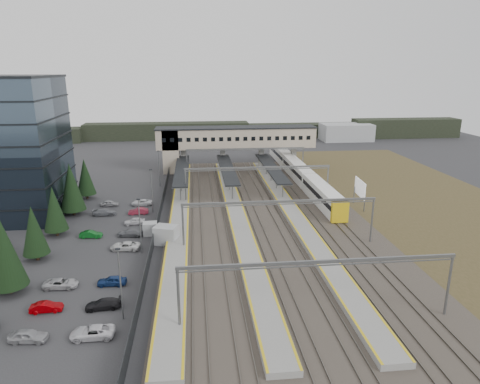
{
  "coord_description": "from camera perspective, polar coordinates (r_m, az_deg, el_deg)",
  "views": [
    {
      "loc": [
        0.05,
        -65.64,
        25.43
      ],
      "look_at": [
        7.85,
        7.8,
        4.0
      ],
      "focal_mm": 32.0,
      "sensor_mm": 36.0,
      "label": 1
    }
  ],
  "objects": [
    {
      "name": "canopies",
      "position": [
        95.36,
        -1.73,
        3.14
      ],
      "size": [
        23.1,
        30.0,
        3.28
      ],
      "color": "black",
      "rests_on": "ground"
    },
    {
      "name": "lampposts",
      "position": [
        70.6,
        -12.33,
        -1.59
      ],
      "size": [
        0.5,
        53.25,
        8.07
      ],
      "color": "slate",
      "rests_on": "ground"
    },
    {
      "name": "footbridge",
      "position": [
        109.32,
        -1.99,
        6.96
      ],
      "size": [
        40.4,
        6.4,
        11.2
      ],
      "color": "tan",
      "rests_on": "ground"
    },
    {
      "name": "relay_cabin_far",
      "position": [
        69.35,
        -11.89,
        -4.8
      ],
      "size": [
        2.29,
        1.95,
        2.01
      ],
      "color": "#A1A3A6",
      "rests_on": "ground"
    },
    {
      "name": "gantries",
      "position": [
        72.33,
        3.67,
        0.56
      ],
      "size": [
        28.4,
        62.28,
        7.17
      ],
      "color": "slate",
      "rests_on": "ground"
    },
    {
      "name": "treeline_far",
      "position": [
        161.27,
        2.49,
        8.16
      ],
      "size": [
        170.0,
        19.0,
        7.0
      ],
      "color": "black",
      "rests_on": "ground"
    },
    {
      "name": "fence",
      "position": [
        75.03,
        -10.75,
        -3.12
      ],
      "size": [
        0.08,
        90.0,
        2.0
      ],
      "color": "#26282B",
      "rests_on": "ground"
    },
    {
      "name": "rail_corridor",
      "position": [
        75.55,
        1.35,
        -3.26
      ],
      "size": [
        34.0,
        90.0,
        0.92
      ],
      "color": "#37312B",
      "rests_on": "ground"
    },
    {
      "name": "train",
      "position": [
        101.68,
        7.74,
        2.77
      ],
      "size": [
        2.92,
        61.09,
        3.68
      ],
      "color": "white",
      "rests_on": "ground"
    },
    {
      "name": "car_park",
      "position": [
        64.62,
        -17.22,
        -7.2
      ],
      "size": [
        10.37,
        44.34,
        1.26
      ],
      "color": "#96969A",
      "rests_on": "ground"
    },
    {
      "name": "relay_cabin_near",
      "position": [
        65.35,
        -9.82,
        -5.66
      ],
      "size": [
        3.95,
        3.4,
        2.77
      ],
      "color": "#A1A3A6",
      "rests_on": "ground"
    },
    {
      "name": "ground",
      "position": [
        70.39,
        -5.72,
        -5.08
      ],
      "size": [
        220.0,
        220.0,
        0.0
      ],
      "primitive_type": "plane",
      "color": "#2B2B2D",
      "rests_on": "ground"
    },
    {
      "name": "billboard",
      "position": [
        83.31,
        15.7,
        0.39
      ],
      "size": [
        0.63,
        6.25,
        5.36
      ],
      "color": "slate",
      "rests_on": "ground"
    },
    {
      "name": "conifer_row",
      "position": [
        68.75,
        -24.48,
        -2.76
      ],
      "size": [
        4.42,
        49.82,
        9.5
      ],
      "color": "black",
      "rests_on": "ground"
    },
    {
      "name": "scrub_east",
      "position": [
        87.49,
        25.21,
        -2.29
      ],
      "size": [
        34.0,
        120.0,
        0.06
      ],
      "color": "#3F391D",
      "rests_on": "ground"
    }
  ]
}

